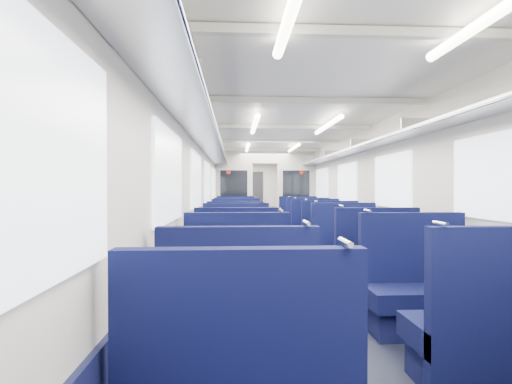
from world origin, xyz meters
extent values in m
cube|color=black|center=(0.00, 0.00, 0.00)|extent=(2.80, 18.00, 0.01)
cube|color=silver|center=(0.00, 0.00, 2.35)|extent=(2.80, 18.00, 0.01)
cube|color=beige|center=(-1.40, 0.00, 1.18)|extent=(0.02, 18.00, 2.35)
cube|color=#0F1233|center=(-1.39, 0.00, 0.35)|extent=(0.03, 17.90, 0.70)
cube|color=beige|center=(1.40, 0.00, 1.18)|extent=(0.02, 18.00, 2.35)
cube|color=#0F1233|center=(1.39, 0.00, 0.35)|extent=(0.03, 17.90, 0.70)
cube|color=beige|center=(0.00, 9.00, 1.18)|extent=(2.80, 0.02, 2.35)
cube|color=#B2B5BA|center=(-1.22, 0.00, 1.97)|extent=(0.34, 17.40, 0.04)
cylinder|color=silver|center=(-1.04, 0.00, 1.95)|extent=(0.02, 17.40, 0.02)
cube|color=#B2B5BA|center=(-1.22, -6.00, 2.05)|extent=(0.34, 0.03, 0.14)
cube|color=#B2B5BA|center=(-1.22, -4.00, 2.05)|extent=(0.34, 0.03, 0.14)
cube|color=#B2B5BA|center=(-1.22, -2.00, 2.05)|extent=(0.34, 0.03, 0.14)
cube|color=#B2B5BA|center=(-1.22, 0.00, 2.05)|extent=(0.34, 0.03, 0.14)
cube|color=#B2B5BA|center=(-1.22, 2.00, 2.05)|extent=(0.34, 0.03, 0.14)
cube|color=#B2B5BA|center=(-1.22, 4.00, 2.05)|extent=(0.34, 0.03, 0.14)
cube|color=#B2B5BA|center=(-1.22, 6.00, 2.05)|extent=(0.34, 0.03, 0.14)
cube|color=#B2B5BA|center=(-1.22, 8.00, 2.05)|extent=(0.34, 0.03, 0.14)
cube|color=#B2B5BA|center=(1.22, 0.00, 1.97)|extent=(0.34, 17.40, 0.04)
cylinder|color=silver|center=(1.04, 0.00, 1.95)|extent=(0.02, 17.40, 0.02)
cube|color=#B2B5BA|center=(1.22, -4.00, 2.05)|extent=(0.34, 0.03, 0.14)
cube|color=#B2B5BA|center=(1.22, -2.00, 2.05)|extent=(0.34, 0.03, 0.14)
cube|color=#B2B5BA|center=(1.22, 0.00, 2.05)|extent=(0.34, 0.03, 0.14)
cube|color=#B2B5BA|center=(1.22, 2.00, 2.05)|extent=(0.34, 0.03, 0.14)
cube|color=#B2B5BA|center=(1.22, 4.00, 2.05)|extent=(0.34, 0.03, 0.14)
cube|color=#B2B5BA|center=(1.22, 6.00, 2.05)|extent=(0.34, 0.03, 0.14)
cube|color=#B2B5BA|center=(1.22, 8.00, 2.05)|extent=(0.34, 0.03, 0.14)
cube|color=white|center=(-1.38, -7.50, 1.42)|extent=(0.02, 1.30, 0.75)
cube|color=white|center=(-1.38, -5.20, 1.42)|extent=(0.02, 1.30, 0.75)
cube|color=white|center=(-1.38, -2.90, 1.42)|extent=(0.02, 1.30, 0.75)
cube|color=white|center=(-1.38, -0.60, 1.42)|extent=(0.02, 1.30, 0.75)
cube|color=white|center=(-1.38, 1.70, 1.42)|extent=(0.02, 1.30, 0.75)
cube|color=white|center=(-1.38, 4.50, 1.42)|extent=(0.02, 1.30, 0.75)
cube|color=white|center=(-1.38, 6.80, 1.42)|extent=(0.02, 1.30, 0.75)
cube|color=white|center=(1.38, -5.20, 1.42)|extent=(0.02, 1.30, 0.75)
cube|color=white|center=(1.38, -2.90, 1.42)|extent=(0.02, 1.30, 0.75)
cube|color=white|center=(1.38, -0.60, 1.42)|extent=(0.02, 1.30, 0.75)
cube|color=white|center=(1.38, 1.70, 1.42)|extent=(0.02, 1.30, 0.75)
cube|color=white|center=(1.38, 4.50, 1.42)|extent=(0.02, 1.30, 0.75)
cube|color=white|center=(1.38, 6.80, 1.42)|extent=(0.02, 1.30, 0.75)
cube|color=beige|center=(0.00, -6.00, 2.31)|extent=(2.70, 0.06, 0.06)
cube|color=beige|center=(0.00, -4.00, 2.31)|extent=(2.70, 0.06, 0.06)
cube|color=beige|center=(0.00, -2.00, 2.31)|extent=(2.70, 0.06, 0.06)
cube|color=beige|center=(0.00, 0.00, 2.31)|extent=(2.70, 0.06, 0.06)
cube|color=beige|center=(0.00, 2.00, 2.31)|extent=(2.70, 0.06, 0.06)
cube|color=beige|center=(0.00, 4.00, 2.31)|extent=(2.70, 0.06, 0.06)
cube|color=beige|center=(0.00, 6.00, 2.31)|extent=(2.70, 0.06, 0.06)
cube|color=beige|center=(0.00, 8.00, 2.31)|extent=(2.70, 0.06, 0.06)
cylinder|color=white|center=(-0.55, -6.50, 2.26)|extent=(0.07, 1.60, 0.07)
cylinder|color=white|center=(-0.55, -2.50, 2.26)|extent=(0.07, 1.60, 0.07)
cylinder|color=white|center=(-0.55, 1.00, 2.26)|extent=(0.07, 1.60, 0.07)
cylinder|color=white|center=(-0.55, 5.50, 2.26)|extent=(0.07, 1.60, 0.07)
cylinder|color=white|center=(0.55, -6.50, 2.26)|extent=(0.07, 1.60, 0.07)
cylinder|color=white|center=(0.55, -2.50, 2.26)|extent=(0.07, 1.60, 0.07)
cylinder|color=white|center=(0.55, 1.00, 2.26)|extent=(0.07, 1.60, 0.07)
cylinder|color=white|center=(0.55, 5.50, 2.26)|extent=(0.07, 1.60, 0.07)
cube|color=black|center=(0.00, 8.94, 1.00)|extent=(0.75, 0.06, 2.00)
cube|color=beige|center=(-0.88, 2.77, 1.18)|extent=(1.05, 0.08, 2.35)
cube|color=black|center=(-0.87, 2.72, 1.40)|extent=(0.76, 0.02, 0.80)
cylinder|color=red|center=(-1.02, 2.72, 1.75)|extent=(0.12, 0.01, 0.12)
cube|color=beige|center=(0.88, 2.77, 1.18)|extent=(1.05, 0.08, 2.35)
cube|color=black|center=(0.87, 2.72, 1.40)|extent=(0.76, 0.02, 0.80)
cylinder|color=red|center=(1.02, 2.72, 1.75)|extent=(0.12, 0.01, 0.12)
cube|color=beige|center=(0.00, 2.77, 2.17)|extent=(0.70, 0.08, 0.35)
cube|color=#0C113D|center=(-0.83, -6.92, 0.55)|extent=(1.00, 0.10, 1.07)
cylinder|color=silver|center=(-0.41, -6.92, 1.11)|extent=(0.02, 0.15, 0.02)
cube|color=#0C113D|center=(-0.83, -5.83, 0.34)|extent=(1.00, 0.52, 0.17)
cube|color=#0C0F33|center=(-0.83, -5.83, 0.13)|extent=(0.92, 0.42, 0.26)
cube|color=#0C113D|center=(-0.83, -6.04, 0.55)|extent=(1.00, 0.10, 1.07)
cylinder|color=silver|center=(-0.41, -6.04, 1.11)|extent=(0.02, 0.15, 0.02)
cube|color=#0C113D|center=(0.83, -5.91, 0.34)|extent=(1.00, 0.52, 0.17)
cube|color=#0C0F33|center=(0.83, -5.91, 0.13)|extent=(0.92, 0.42, 0.26)
cube|color=#0C113D|center=(0.83, -6.12, 0.55)|extent=(1.00, 0.10, 1.07)
cylinder|color=silver|center=(0.41, -6.12, 1.11)|extent=(0.02, 0.15, 0.02)
cube|color=#0C113D|center=(-0.83, -4.89, 0.34)|extent=(1.00, 0.52, 0.17)
cube|color=#0C0F33|center=(-0.83, -4.89, 0.13)|extent=(0.92, 0.42, 0.26)
cube|color=#0C113D|center=(-0.83, -4.67, 0.55)|extent=(1.00, 0.10, 1.07)
cylinder|color=silver|center=(-0.41, -4.67, 1.11)|extent=(0.02, 0.15, 0.02)
cube|color=#0C113D|center=(0.83, -4.99, 0.34)|extent=(1.00, 0.52, 0.17)
cube|color=#0C0F33|center=(0.83, -4.99, 0.13)|extent=(0.92, 0.42, 0.26)
cube|color=#0C113D|center=(0.83, -4.77, 0.55)|extent=(1.00, 0.10, 1.07)
cylinder|color=silver|center=(0.41, -4.77, 1.11)|extent=(0.02, 0.15, 0.02)
cube|color=#0C113D|center=(-0.83, -3.52, 0.34)|extent=(1.00, 0.52, 0.17)
cube|color=#0C0F33|center=(-0.83, -3.52, 0.13)|extent=(0.92, 0.42, 0.26)
cube|color=#0C113D|center=(-0.83, -3.74, 0.55)|extent=(1.00, 0.10, 1.07)
cylinder|color=silver|center=(-0.41, -3.74, 1.11)|extent=(0.02, 0.15, 0.02)
cube|color=#0C113D|center=(0.83, -3.63, 0.34)|extent=(1.00, 0.52, 0.17)
cube|color=#0C0F33|center=(0.83, -3.63, 0.13)|extent=(0.92, 0.42, 0.26)
cube|color=#0C113D|center=(0.83, -3.84, 0.55)|extent=(1.00, 0.10, 1.07)
cylinder|color=silver|center=(0.41, -3.84, 1.11)|extent=(0.02, 0.15, 0.02)
cube|color=#0C113D|center=(-0.83, -2.59, 0.34)|extent=(1.00, 0.52, 0.17)
cube|color=#0C0F33|center=(-0.83, -2.59, 0.13)|extent=(0.92, 0.42, 0.26)
cube|color=#0C113D|center=(-0.83, -2.37, 0.55)|extent=(1.00, 0.10, 1.07)
cylinder|color=silver|center=(-0.41, -2.37, 1.11)|extent=(0.02, 0.15, 0.02)
cube|color=#0C113D|center=(0.83, -2.58, 0.34)|extent=(1.00, 0.52, 0.17)
cube|color=#0C0F33|center=(0.83, -2.58, 0.13)|extent=(0.92, 0.42, 0.26)
cube|color=#0C113D|center=(0.83, -2.36, 0.55)|extent=(1.00, 0.10, 1.07)
cylinder|color=silver|center=(0.41, -2.36, 1.11)|extent=(0.02, 0.15, 0.02)
cube|color=#0C113D|center=(-0.83, -1.39, 0.34)|extent=(1.00, 0.52, 0.17)
cube|color=#0C0F33|center=(-0.83, -1.39, 0.13)|extent=(0.92, 0.42, 0.26)
cube|color=#0C113D|center=(-0.83, -1.61, 0.55)|extent=(1.00, 0.10, 1.07)
cylinder|color=silver|center=(-0.41, -1.61, 1.11)|extent=(0.02, 0.15, 0.02)
cube|color=#0C113D|center=(0.83, -1.27, 0.34)|extent=(1.00, 0.52, 0.17)
cube|color=#0C0F33|center=(0.83, -1.27, 0.13)|extent=(0.92, 0.42, 0.26)
cube|color=#0C113D|center=(0.83, -1.48, 0.55)|extent=(1.00, 0.10, 1.07)
cylinder|color=silver|center=(0.41, -1.48, 1.11)|extent=(0.02, 0.15, 0.02)
cube|color=#0C113D|center=(-0.83, -0.24, 0.34)|extent=(1.00, 0.52, 0.17)
cube|color=#0C0F33|center=(-0.83, -0.24, 0.13)|extent=(0.92, 0.42, 0.26)
cube|color=#0C113D|center=(-0.83, -0.03, 0.55)|extent=(1.00, 0.10, 1.07)
cylinder|color=silver|center=(-0.41, -0.03, 1.11)|extent=(0.02, 0.15, 0.02)
cube|color=#0C113D|center=(0.83, -0.40, 0.34)|extent=(1.00, 0.52, 0.17)
cube|color=#0C0F33|center=(0.83, -0.40, 0.13)|extent=(0.92, 0.42, 0.26)
cube|color=#0C113D|center=(0.83, -0.19, 0.55)|extent=(1.00, 0.10, 1.07)
cylinder|color=silver|center=(0.41, -0.19, 1.11)|extent=(0.02, 0.15, 0.02)
cube|color=#0C113D|center=(-0.83, 1.01, 0.34)|extent=(1.00, 0.52, 0.17)
cube|color=#0C0F33|center=(-0.83, 1.01, 0.13)|extent=(0.92, 0.42, 0.26)
cube|color=#0C113D|center=(-0.83, 0.79, 0.55)|extent=(1.00, 0.10, 1.07)
cylinder|color=silver|center=(-0.41, 0.79, 1.11)|extent=(0.02, 0.15, 0.02)
cube|color=#0C113D|center=(0.83, 0.92, 0.34)|extent=(1.00, 0.52, 0.17)
cube|color=#0C0F33|center=(0.83, 0.92, 0.13)|extent=(0.92, 0.42, 0.26)
cube|color=#0C113D|center=(0.83, 0.70, 0.55)|extent=(1.00, 0.10, 1.07)
cylinder|color=silver|center=(0.41, 0.70, 1.11)|extent=(0.02, 0.15, 0.02)
cube|color=#0C113D|center=(-0.83, 2.11, 0.34)|extent=(1.00, 0.52, 0.17)
cube|color=#0C0F33|center=(-0.83, 2.11, 0.13)|extent=(0.92, 0.42, 0.26)
cube|color=#0C113D|center=(-0.83, 2.33, 0.55)|extent=(1.00, 0.10, 1.07)
cylinder|color=silver|center=(-0.41, 2.33, 1.11)|extent=(0.02, 0.15, 0.02)
cube|color=#0C113D|center=(0.83, 1.90, 0.34)|extent=(1.00, 0.52, 0.17)
cube|color=#0C0F33|center=(0.83, 1.90, 0.13)|extent=(0.92, 0.42, 0.26)
cube|color=#0C113D|center=(0.83, 2.11, 0.55)|extent=(1.00, 0.10, 1.07)
cylinder|color=silver|center=(0.41, 2.11, 1.11)|extent=(0.02, 0.15, 0.02)
camera|label=1|loc=(-0.85, -8.52, 1.33)|focal=28.26mm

